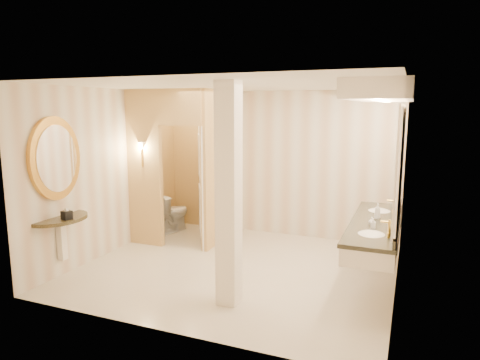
# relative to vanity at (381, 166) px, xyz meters

# --- Properties ---
(floor) EXTENTS (4.50, 4.50, 0.00)m
(floor) POSITION_rel_vanity_xyz_m (-1.98, -0.22, -1.63)
(floor) COLOR beige
(floor) RESTS_ON ground
(ceiling) EXTENTS (4.50, 4.50, 0.00)m
(ceiling) POSITION_rel_vanity_xyz_m (-1.98, -0.22, 1.07)
(ceiling) COLOR white
(ceiling) RESTS_ON wall_back
(wall_back) EXTENTS (4.50, 0.02, 2.70)m
(wall_back) POSITION_rel_vanity_xyz_m (-1.98, 1.78, -0.28)
(wall_back) COLOR beige
(wall_back) RESTS_ON floor
(wall_front) EXTENTS (4.50, 0.02, 2.70)m
(wall_front) POSITION_rel_vanity_xyz_m (-1.98, -2.22, -0.28)
(wall_front) COLOR beige
(wall_front) RESTS_ON floor
(wall_left) EXTENTS (0.02, 4.00, 2.70)m
(wall_left) POSITION_rel_vanity_xyz_m (-4.23, -0.22, -0.28)
(wall_left) COLOR beige
(wall_left) RESTS_ON floor
(wall_right) EXTENTS (0.02, 4.00, 2.70)m
(wall_right) POSITION_rel_vanity_xyz_m (0.27, -0.22, -0.28)
(wall_right) COLOR beige
(wall_right) RESTS_ON floor
(toilet_closet) EXTENTS (1.50, 1.55, 2.70)m
(toilet_closet) POSITION_rel_vanity_xyz_m (-3.11, 0.75, -0.24)
(toilet_closet) COLOR #E2C076
(toilet_closet) RESTS_ON floor
(wall_sconce) EXTENTS (0.14, 0.14, 0.42)m
(wall_sconce) POSITION_rel_vanity_xyz_m (-3.90, 0.21, 0.10)
(wall_sconce) COLOR gold
(wall_sconce) RESTS_ON toilet_closet
(vanity) EXTENTS (0.75, 2.57, 2.09)m
(vanity) POSITION_rel_vanity_xyz_m (0.00, 0.00, 0.00)
(vanity) COLOR white
(vanity) RESTS_ON floor
(console_shelf) EXTENTS (0.89, 0.89, 1.90)m
(console_shelf) POSITION_rel_vanity_xyz_m (-4.19, -1.42, -0.29)
(console_shelf) COLOR black
(console_shelf) RESTS_ON floor
(pillar) EXTENTS (0.25, 0.25, 2.70)m
(pillar) POSITION_rel_vanity_xyz_m (-1.63, -1.31, -0.28)
(pillar) COLOR white
(pillar) RESTS_ON floor
(tissue_box) EXTENTS (0.14, 0.14, 0.12)m
(tissue_box) POSITION_rel_vanity_xyz_m (-3.98, -1.49, -0.69)
(tissue_box) COLOR black
(tissue_box) RESTS_ON console_shelf
(toilet) EXTENTS (0.58, 0.81, 0.75)m
(toilet) POSITION_rel_vanity_xyz_m (-3.91, 1.15, -1.25)
(toilet) COLOR white
(toilet) RESTS_ON floor
(soap_bottle_a) EXTENTS (0.06, 0.06, 0.13)m
(soap_bottle_a) POSITION_rel_vanity_xyz_m (-0.03, -0.39, -0.69)
(soap_bottle_a) COLOR beige
(soap_bottle_a) RESTS_ON vanity
(soap_bottle_b) EXTENTS (0.09, 0.09, 0.11)m
(soap_bottle_b) POSITION_rel_vanity_xyz_m (-0.06, -0.24, -0.70)
(soap_bottle_b) COLOR silver
(soap_bottle_b) RESTS_ON vanity
(soap_bottle_c) EXTENTS (0.10, 0.10, 0.22)m
(soap_bottle_c) POSITION_rel_vanity_xyz_m (-0.02, 0.13, -0.65)
(soap_bottle_c) COLOR #C6B28C
(soap_bottle_c) RESTS_ON vanity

